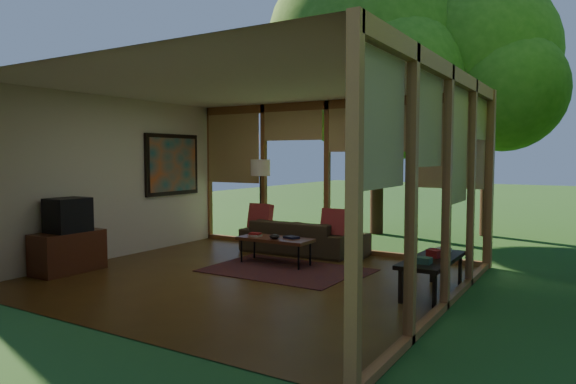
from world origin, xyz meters
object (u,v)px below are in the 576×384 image
Objects in this scene: coffee_table at (275,240)px; side_console at (428,261)px; media_cabinet at (68,252)px; floor_lamp at (260,173)px; sofa at (297,237)px; television at (68,215)px.

coffee_table is 2.59m from side_console.
side_console is at bearing -10.04° from coffee_table.
media_cabinet is 3.09m from coffee_table.
floor_lamp is at bearing 156.94° from side_console.
media_cabinet reaches higher than sofa.
coffee_table is at bearing -46.50° from floor_lamp.
side_console is (2.55, -0.45, 0.02)m from coffee_table.
television is 3.11m from coffee_table.
sofa is 3.72m from media_cabinet.
side_console is at bearing 150.22° from sofa.
media_cabinet is 5.12m from side_console.
media_cabinet is at bearing -161.91° from side_console.
coffee_table is 0.86× the size of side_console.
television reaches higher than media_cabinet.
coffee_table is at bearing 41.32° from media_cabinet.
coffee_table is at bearing 169.96° from side_console.
sofa is at bearing 55.19° from television.
floor_lamp is (1.31, 3.11, 1.11)m from media_cabinet.
floor_lamp reaches higher than sofa.
floor_lamp is (-0.82, 0.06, 1.12)m from sofa.
side_console is (3.56, -1.51, -1.00)m from floor_lamp.
media_cabinet is 1.82× the size of television.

